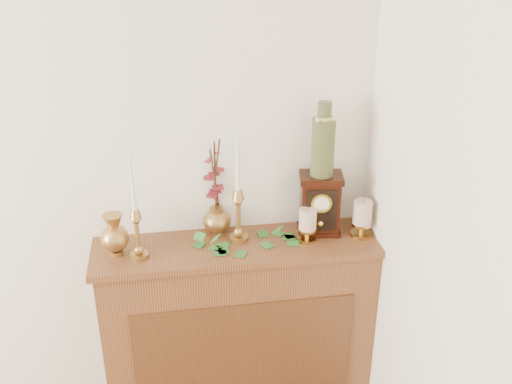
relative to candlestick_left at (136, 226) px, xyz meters
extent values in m
cube|color=brown|center=(0.41, 0.05, -0.63)|extent=(1.20, 0.30, 0.90)
cube|color=brown|center=(0.41, -0.10, -0.67)|extent=(0.96, 0.01, 0.63)
cube|color=brown|center=(0.41, 0.05, -0.16)|extent=(1.24, 0.34, 0.03)
cylinder|color=#AC8945|center=(0.00, 0.00, -0.14)|extent=(0.08, 0.08, 0.02)
sphere|color=#AC8945|center=(0.00, 0.00, -0.11)|extent=(0.04, 0.04, 0.04)
cylinder|color=#AC8945|center=(0.00, 0.00, -0.04)|extent=(0.02, 0.02, 0.13)
sphere|color=#AC8945|center=(0.00, 0.00, 0.03)|extent=(0.03, 0.03, 0.03)
cone|color=#AC8945|center=(0.00, 0.00, 0.05)|extent=(0.05, 0.05, 0.04)
cone|color=white|center=(0.00, 0.00, 0.19)|extent=(0.02, 0.02, 0.24)
cylinder|color=#AC8945|center=(0.42, 0.08, -0.14)|extent=(0.08, 0.08, 0.02)
sphere|color=#AC8945|center=(0.42, 0.08, -0.11)|extent=(0.04, 0.04, 0.04)
cylinder|color=#AC8945|center=(0.42, 0.08, -0.04)|extent=(0.02, 0.02, 0.14)
sphere|color=#AC8945|center=(0.42, 0.08, 0.04)|extent=(0.04, 0.04, 0.04)
cone|color=#AC8945|center=(0.42, 0.08, 0.07)|extent=(0.05, 0.05, 0.04)
cone|color=white|center=(0.42, 0.08, 0.21)|extent=(0.02, 0.02, 0.25)
cylinder|color=#AC8945|center=(-0.09, 0.04, -0.14)|extent=(0.06, 0.06, 0.02)
sphere|color=#AC8945|center=(-0.09, 0.04, -0.07)|extent=(0.11, 0.11, 0.11)
cone|color=#AC8945|center=(-0.09, 0.04, 0.01)|extent=(0.08, 0.08, 0.06)
cylinder|color=#AC8945|center=(0.34, 0.16, -0.14)|extent=(0.05, 0.05, 0.01)
ellipsoid|color=#AC8945|center=(0.34, 0.16, -0.09)|extent=(0.12, 0.12, 0.11)
cylinder|color=#AC8945|center=(0.34, 0.16, -0.04)|extent=(0.06, 0.06, 0.02)
cylinder|color=#472819|center=(0.33, 0.17, 0.11)|extent=(0.04, 0.07, 0.29)
cylinder|color=#472819|center=(0.34, 0.17, 0.12)|extent=(0.01, 0.06, 0.32)
cylinder|color=#472819|center=(0.34, 0.17, 0.14)|extent=(0.04, 0.11, 0.34)
cylinder|color=gold|center=(0.71, 0.03, -0.14)|extent=(0.08, 0.08, 0.01)
cylinder|color=gold|center=(0.71, 0.03, -0.12)|extent=(0.02, 0.02, 0.04)
cylinder|color=gold|center=(0.71, 0.03, -0.09)|extent=(0.08, 0.08, 0.01)
cylinder|color=beige|center=(0.71, 0.03, -0.04)|extent=(0.07, 0.07, 0.09)
cylinder|color=#472819|center=(0.71, 0.03, 0.01)|extent=(0.00, 0.00, 0.01)
cylinder|color=gold|center=(0.95, 0.03, -0.14)|extent=(0.09, 0.09, 0.02)
cylinder|color=gold|center=(0.95, 0.03, -0.11)|extent=(0.02, 0.02, 0.04)
cylinder|color=gold|center=(0.95, 0.03, -0.09)|extent=(0.09, 0.09, 0.01)
cylinder|color=beige|center=(0.95, 0.03, -0.03)|extent=(0.08, 0.08, 0.10)
cylinder|color=#472819|center=(0.95, 0.03, 0.02)|extent=(0.00, 0.00, 0.01)
cube|color=#2A6C29|center=(0.25, 0.11, -0.14)|extent=(0.07, 0.06, 0.00)
cube|color=#2A6C29|center=(0.24, 0.02, -0.14)|extent=(0.05, 0.06, 0.00)
cube|color=#2A6C29|center=(0.58, 0.07, -0.14)|extent=(0.07, 0.07, 0.00)
cube|color=#2A6C29|center=(0.60, 0.06, -0.14)|extent=(0.06, 0.06, 0.00)
cube|color=#2A6C29|center=(0.46, 0.05, -0.14)|extent=(0.06, 0.07, 0.00)
cube|color=#2A6C29|center=(0.24, 0.03, -0.14)|extent=(0.06, 0.05, 0.00)
cube|color=#2A6C29|center=(0.50, -0.03, -0.14)|extent=(0.06, 0.05, 0.00)
cube|color=#2A6C29|center=(0.49, 0.05, -0.14)|extent=(0.07, 0.07, 0.00)
cube|color=#2A6C29|center=(0.41, 0.00, -0.14)|extent=(0.05, 0.06, 0.00)
cube|color=#2A6C29|center=(0.45, 0.08, -0.14)|extent=(0.06, 0.05, 0.00)
cube|color=#2A6C29|center=(0.34, -0.02, -0.14)|extent=(0.07, 0.06, 0.00)
cube|color=#2A6C29|center=(0.29, 0.08, -0.14)|extent=(0.06, 0.07, 0.00)
cube|color=#2A6C29|center=(0.25, 0.04, -0.10)|extent=(0.05, 0.03, 0.03)
cube|color=#2A6C29|center=(0.31, -0.02, -0.07)|extent=(0.05, 0.04, 0.03)
cube|color=#2A6C29|center=(0.59, 0.03, -0.09)|extent=(0.05, 0.06, 0.03)
cube|color=black|center=(0.78, 0.10, -0.14)|extent=(0.20, 0.15, 0.02)
cube|color=black|center=(0.78, 0.10, -0.02)|extent=(0.18, 0.13, 0.24)
cube|color=black|center=(0.78, 0.10, 0.11)|extent=(0.20, 0.15, 0.03)
cube|color=black|center=(0.77, 0.04, -0.02)|extent=(0.13, 0.02, 0.19)
cylinder|color=yellow|center=(0.77, 0.04, 0.02)|extent=(0.09, 0.02, 0.09)
cylinder|color=silver|center=(0.77, 0.04, 0.02)|extent=(0.07, 0.01, 0.07)
sphere|color=yellow|center=(0.77, 0.05, -0.08)|extent=(0.03, 0.03, 0.03)
cylinder|color=#1B3726|center=(0.78, 0.10, 0.25)|extent=(0.10, 0.10, 0.25)
cylinder|color=#1B3726|center=(0.78, 0.10, 0.40)|extent=(0.06, 0.06, 0.08)
cylinder|color=tan|center=(0.78, 0.10, 0.38)|extent=(0.07, 0.07, 0.02)
camera|label=1|loc=(0.15, -2.14, 1.17)|focal=42.00mm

